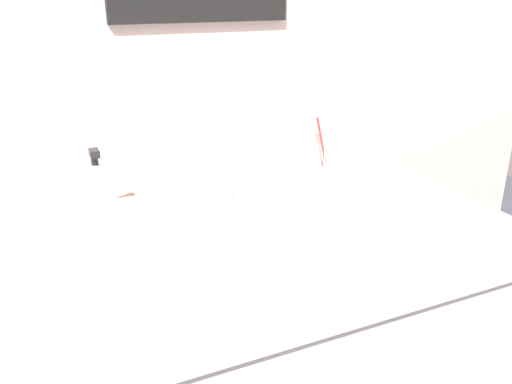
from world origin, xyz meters
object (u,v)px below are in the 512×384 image
(toothbrush_white, at_px, (346,140))
(toothbrush_cup, at_px, (339,160))
(soap_dispenser, at_px, (98,191))
(toothbrush_red, at_px, (321,138))
(faucet, at_px, (223,177))

(toothbrush_white, bearing_deg, toothbrush_cup, 98.52)
(toothbrush_white, bearing_deg, soap_dispenser, 178.80)
(toothbrush_red, height_order, soap_dispenser, toothbrush_red)
(toothbrush_white, xyz_separation_m, toothbrush_red, (-0.04, 0.06, -0.00))
(faucet, distance_m, toothbrush_white, 0.36)
(faucet, relative_size, toothbrush_cup, 1.64)
(toothbrush_red, xyz_separation_m, soap_dispenser, (-0.60, -0.04, -0.04))
(toothbrush_cup, distance_m, toothbrush_white, 0.07)
(toothbrush_cup, xyz_separation_m, soap_dispenser, (-0.64, -0.01, 0.02))
(faucet, distance_m, soap_dispenser, 0.30)
(toothbrush_white, distance_m, soap_dispenser, 0.65)
(toothbrush_cup, distance_m, toothbrush_red, 0.08)
(toothbrush_cup, xyz_separation_m, toothbrush_white, (0.00, -0.02, 0.06))
(toothbrush_cup, height_order, toothbrush_red, toothbrush_red)
(toothbrush_cup, height_order, soap_dispenser, soap_dispenser)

